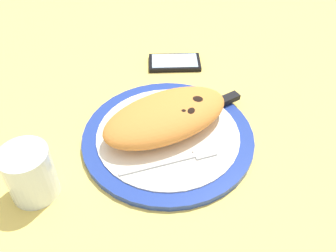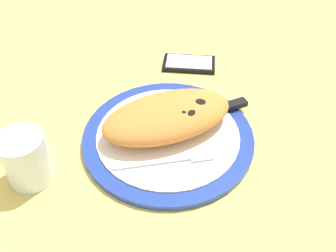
{
  "view_description": "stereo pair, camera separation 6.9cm",
  "coord_description": "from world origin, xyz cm",
  "px_view_note": "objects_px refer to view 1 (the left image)",
  "views": [
    {
      "loc": [
        -10.81,
        -48.94,
        51.18
      ],
      "look_at": [
        0.0,
        0.0,
        3.55
      ],
      "focal_mm": 39.36,
      "sensor_mm": 36.0,
      "label": 1
    },
    {
      "loc": [
        -3.98,
        -49.96,
        51.18
      ],
      "look_at": [
        0.0,
        0.0,
        3.55
      ],
      "focal_mm": 39.36,
      "sensor_mm": 36.0,
      "label": 2
    }
  ],
  "objects_px": {
    "fork": "(177,160)",
    "smartphone": "(175,62)",
    "knife": "(208,108)",
    "water_glass": "(31,176)",
    "plate": "(168,137)",
    "calzone": "(166,116)"
  },
  "relations": [
    {
      "from": "knife",
      "to": "smartphone",
      "type": "distance_m",
      "value": 0.2
    },
    {
      "from": "calzone",
      "to": "knife",
      "type": "bearing_deg",
      "value": 19.78
    },
    {
      "from": "plate",
      "to": "fork",
      "type": "bearing_deg",
      "value": -88.76
    },
    {
      "from": "knife",
      "to": "water_glass",
      "type": "distance_m",
      "value": 0.36
    },
    {
      "from": "smartphone",
      "to": "knife",
      "type": "bearing_deg",
      "value": -82.81
    },
    {
      "from": "fork",
      "to": "knife",
      "type": "xyz_separation_m",
      "value": [
        0.09,
        0.12,
        0.0
      ]
    },
    {
      "from": "smartphone",
      "to": "calzone",
      "type": "bearing_deg",
      "value": -107.04
    },
    {
      "from": "plate",
      "to": "knife",
      "type": "bearing_deg",
      "value": 28.04
    },
    {
      "from": "smartphone",
      "to": "water_glass",
      "type": "height_order",
      "value": "water_glass"
    },
    {
      "from": "knife",
      "to": "water_glass",
      "type": "height_order",
      "value": "water_glass"
    },
    {
      "from": "calzone",
      "to": "water_glass",
      "type": "xyz_separation_m",
      "value": [
        -0.25,
        -0.09,
        -0.0
      ]
    },
    {
      "from": "fork",
      "to": "water_glass",
      "type": "relative_size",
      "value": 1.9
    },
    {
      "from": "knife",
      "to": "water_glass",
      "type": "bearing_deg",
      "value": -160.01
    },
    {
      "from": "plate",
      "to": "water_glass",
      "type": "relative_size",
      "value": 3.47
    },
    {
      "from": "calzone",
      "to": "knife",
      "type": "relative_size",
      "value": 1.3
    },
    {
      "from": "water_glass",
      "to": "fork",
      "type": "bearing_deg",
      "value": 0.68
    },
    {
      "from": "plate",
      "to": "fork",
      "type": "relative_size",
      "value": 1.83
    },
    {
      "from": "fork",
      "to": "smartphone",
      "type": "relative_size",
      "value": 1.33
    },
    {
      "from": "plate",
      "to": "smartphone",
      "type": "bearing_deg",
      "value": 73.97
    },
    {
      "from": "plate",
      "to": "calzone",
      "type": "relative_size",
      "value": 1.17
    },
    {
      "from": "water_glass",
      "to": "plate",
      "type": "bearing_deg",
      "value": 16.58
    },
    {
      "from": "fork",
      "to": "smartphone",
      "type": "distance_m",
      "value": 0.33
    }
  ]
}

